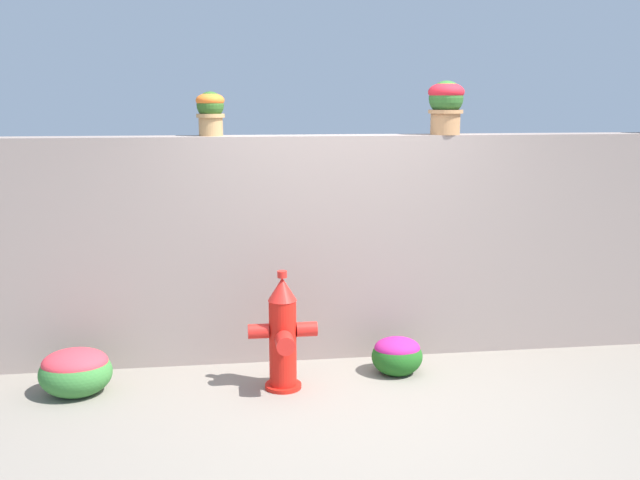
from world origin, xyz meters
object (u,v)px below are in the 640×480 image
object	(u,v)px
potted_plant_1	(210,110)
potted_plant_2	(446,103)
flower_bush_left	(75,370)
flower_bush_right	(397,354)
fire_hydrant	(283,335)

from	to	relation	value
potted_plant_1	potted_plant_2	distance (m)	1.94
flower_bush_left	flower_bush_right	xyz separation A→B (m)	(2.49, 0.07, -0.02)
fire_hydrant	flower_bush_left	distance (m)	1.57
fire_hydrant	potted_plant_2	bearing A→B (deg)	25.81
potted_plant_1	flower_bush_left	distance (m)	2.26
fire_hydrant	flower_bush_left	world-z (taller)	fire_hydrant
potted_plant_1	fire_hydrant	bearing A→B (deg)	-55.69
potted_plant_2	fire_hydrant	size ratio (longest dim) A/B	0.48
potted_plant_2	flower_bush_right	bearing A→B (deg)	-134.50
potted_plant_1	fire_hydrant	distance (m)	1.89
potted_plant_2	fire_hydrant	xyz separation A→B (m)	(-1.43, -0.69, -1.72)
potted_plant_2	potted_plant_1	bearing A→B (deg)	178.66
fire_hydrant	flower_bush_right	xyz separation A→B (m)	(0.94, 0.19, -0.26)
flower_bush_right	potted_plant_2	bearing A→B (deg)	45.50
potted_plant_1	flower_bush_right	world-z (taller)	potted_plant_1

